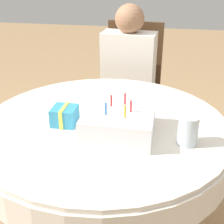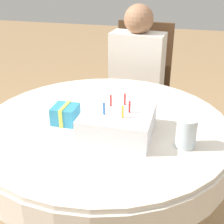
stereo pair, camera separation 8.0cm
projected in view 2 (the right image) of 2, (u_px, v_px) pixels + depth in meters
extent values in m
cylinder|color=silver|center=(104.00, 123.00, 1.41)|extent=(1.12, 1.12, 0.02)
cylinder|color=silver|center=(105.00, 137.00, 1.45)|extent=(1.14, 1.14, 0.13)
cylinder|color=brown|center=(20.00, 220.00, 1.37)|extent=(0.05, 0.05, 0.71)
cylinder|color=brown|center=(70.00, 147.00, 1.91)|extent=(0.05, 0.05, 0.71)
cylinder|color=brown|center=(172.00, 161.00, 1.77)|extent=(0.05, 0.05, 0.71)
cube|color=#4C331E|center=(136.00, 101.00, 2.28)|extent=(0.49, 0.49, 0.04)
cube|color=#4C331E|center=(144.00, 57.00, 2.34)|extent=(0.41, 0.07, 0.52)
cylinder|color=#4C331E|center=(101.00, 138.00, 2.28)|extent=(0.04, 0.04, 0.44)
cylinder|color=#4C331E|center=(155.00, 147.00, 2.16)|extent=(0.04, 0.04, 0.44)
cylinder|color=#4C331E|center=(118.00, 114.00, 2.62)|extent=(0.04, 0.04, 0.44)
cylinder|color=#4C331E|center=(166.00, 122.00, 2.50)|extent=(0.04, 0.04, 0.44)
cylinder|color=#9E7051|center=(118.00, 134.00, 2.29)|extent=(0.09, 0.09, 0.47)
cylinder|color=#9E7051|center=(142.00, 138.00, 2.23)|extent=(0.09, 0.09, 0.47)
cube|color=silver|center=(137.00, 67.00, 2.17)|extent=(0.38, 0.21, 0.48)
sphere|color=#9E7051|center=(139.00, 19.00, 2.03)|extent=(0.19, 0.19, 0.19)
cube|color=white|center=(118.00, 122.00, 1.28)|extent=(0.28, 0.28, 0.11)
cylinder|color=red|center=(129.00, 107.00, 1.23)|extent=(0.01, 0.01, 0.05)
cylinder|color=red|center=(125.00, 99.00, 1.30)|extent=(0.01, 0.01, 0.05)
cylinder|color=red|center=(111.00, 101.00, 1.29)|extent=(0.01, 0.01, 0.05)
cylinder|color=blue|center=(104.00, 109.00, 1.22)|extent=(0.01, 0.01, 0.05)
cylinder|color=gold|center=(123.00, 112.00, 1.19)|extent=(0.01, 0.01, 0.05)
cylinder|color=silver|center=(186.00, 133.00, 1.19)|extent=(0.08, 0.08, 0.12)
cube|color=teal|center=(65.00, 114.00, 1.38)|extent=(0.11, 0.11, 0.08)
cube|color=#EAE54C|center=(65.00, 114.00, 1.38)|extent=(0.02, 0.11, 0.08)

